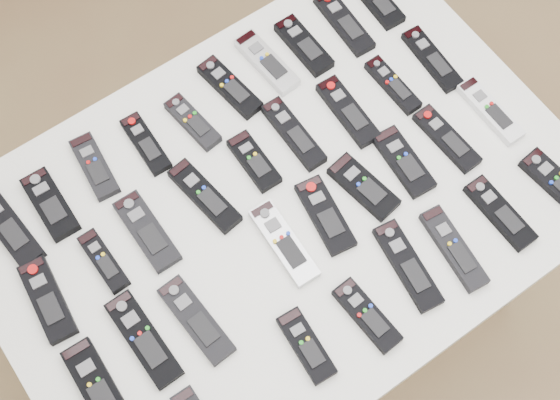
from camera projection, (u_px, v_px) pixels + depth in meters
ground at (286, 269)px, 2.41m from camera, size 4.00×4.00×0.00m
table at (280, 214)px, 1.70m from camera, size 1.25×0.88×0.78m
remote_0 at (8, 227)px, 1.62m from camera, size 0.07×0.20×0.02m
remote_1 at (50, 204)px, 1.64m from camera, size 0.07×0.16×0.02m
remote_2 at (95, 166)px, 1.68m from camera, size 0.07×0.16×0.02m
remote_3 at (146, 144)px, 1.70m from camera, size 0.05×0.16×0.02m
remote_4 at (193, 122)px, 1.72m from camera, size 0.06×0.15×0.02m
remote_5 at (230, 87)px, 1.75m from camera, size 0.07×0.18×0.02m
remote_6 at (267, 63)px, 1.78m from camera, size 0.07×0.18×0.02m
remote_7 at (304, 46)px, 1.80m from camera, size 0.06×0.16×0.02m
remote_8 at (344, 23)px, 1.82m from camera, size 0.06×0.19×0.02m
remote_9 at (379, 3)px, 1.85m from camera, size 0.06×0.15×0.02m
remote_10 at (48, 300)px, 1.56m from camera, size 0.08×0.18×0.02m
remote_11 at (104, 261)px, 1.59m from camera, size 0.04×0.14×0.02m
remote_12 at (147, 231)px, 1.62m from camera, size 0.06×0.18×0.02m
remote_13 at (205, 196)px, 1.65m from camera, size 0.08×0.19×0.02m
remote_14 at (254, 161)px, 1.68m from camera, size 0.06×0.14×0.02m
remote_15 at (294, 134)px, 1.70m from camera, size 0.05×0.19×0.02m
remote_16 at (348, 112)px, 1.73m from camera, size 0.06×0.18×0.02m
remote_17 at (393, 85)px, 1.76m from camera, size 0.04×0.16×0.02m
remote_18 at (432, 59)px, 1.78m from camera, size 0.06×0.18×0.02m
remote_19 at (98, 388)px, 1.49m from camera, size 0.07×0.19×0.02m
remote_20 at (144, 339)px, 1.52m from camera, size 0.06×0.20×0.02m
remote_21 at (196, 320)px, 1.54m from camera, size 0.07×0.20×0.02m
remote_22 at (284, 243)px, 1.60m from camera, size 0.06×0.20×0.02m
remote_23 at (325, 215)px, 1.63m from camera, size 0.09×0.18×0.02m
remote_24 at (364, 187)px, 1.65m from camera, size 0.09×0.17×0.02m
remote_25 at (404, 162)px, 1.68m from camera, size 0.07×0.17×0.02m
remote_26 at (447, 139)px, 1.70m from camera, size 0.06×0.18×0.02m
remote_27 at (490, 111)px, 1.73m from camera, size 0.05×0.18×0.02m
remote_30 at (306, 346)px, 1.52m from camera, size 0.06×0.15×0.02m
remote_31 at (367, 315)px, 1.54m from camera, size 0.06×0.16×0.02m
remote_32 at (408, 266)px, 1.58m from camera, size 0.08×0.20×0.02m
remote_33 at (454, 248)px, 1.60m from camera, size 0.07×0.19×0.02m
remote_34 at (500, 213)px, 1.63m from camera, size 0.05×0.18×0.02m
remote_35 at (557, 183)px, 1.66m from camera, size 0.07×0.18×0.02m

